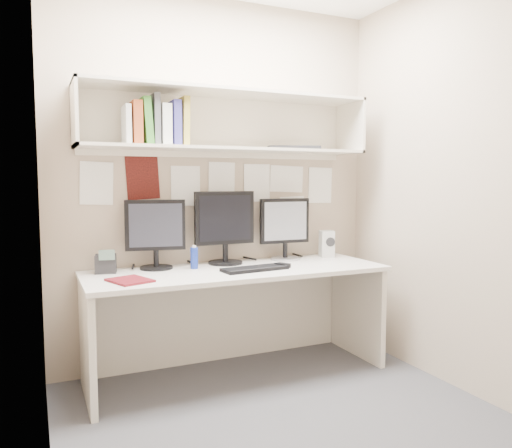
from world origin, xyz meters
name	(u,v)px	position (x,y,z in m)	size (l,w,h in m)	color
floor	(281,415)	(0.00, 0.00, 0.00)	(2.40, 2.00, 0.01)	#414145
wall_back	(219,183)	(0.00, 1.00, 1.30)	(2.40, 0.02, 2.60)	tan
wall_front	(409,186)	(0.00, -1.00, 1.30)	(2.40, 0.02, 2.60)	tan
wall_left	(41,185)	(-1.20, 0.00, 1.30)	(0.02, 2.00, 2.60)	tan
wall_right	(449,183)	(1.20, 0.00, 1.30)	(0.02, 2.00, 2.60)	tan
desk	(237,322)	(0.00, 0.65, 0.37)	(2.00, 0.70, 0.73)	silver
overhead_hutch	(225,122)	(0.00, 0.86, 1.72)	(2.00, 0.38, 0.40)	beige
pinned_papers	(219,190)	(0.00, 0.99, 1.25)	(1.92, 0.01, 0.48)	white
monitor_left	(155,231)	(-0.50, 0.87, 0.98)	(0.39, 0.22, 0.46)	black
monitor_center	(225,225)	(-0.01, 0.87, 1.01)	(0.44, 0.24, 0.51)	black
monitor_right	(285,226)	(0.47, 0.87, 0.98)	(0.39, 0.21, 0.45)	#A5A5AA
keyboard	(255,269)	(0.08, 0.54, 0.74)	(0.44, 0.16, 0.02)	black
mouse	(283,265)	(0.29, 0.56, 0.74)	(0.06, 0.10, 0.03)	black
speaker	(327,244)	(0.82, 0.85, 0.83)	(0.12, 0.13, 0.20)	#B3B3AE
blue_bottle	(194,258)	(-0.26, 0.76, 0.80)	(0.05, 0.05, 0.16)	navy
maroon_notebook	(130,280)	(-0.73, 0.51, 0.74)	(0.20, 0.25, 0.01)	#5A0F16
desk_phone	(106,263)	(-0.82, 0.85, 0.79)	(0.15, 0.14, 0.16)	black
book_stack	(156,123)	(-0.50, 0.78, 1.68)	(0.40, 0.20, 0.32)	#BAB9B3
hutch_tray	(294,148)	(0.50, 0.80, 1.55)	(0.37, 0.14, 0.03)	black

